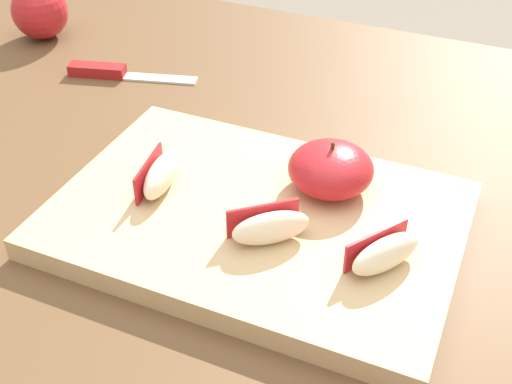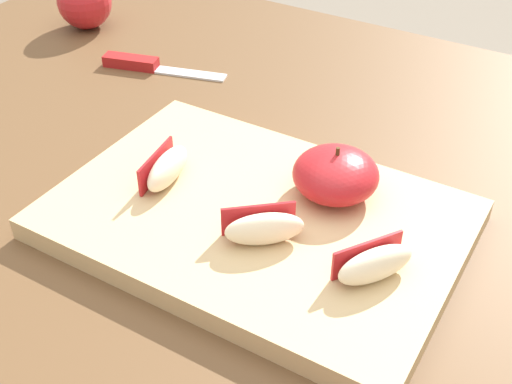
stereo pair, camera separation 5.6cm
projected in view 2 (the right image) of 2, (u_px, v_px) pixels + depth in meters
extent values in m
cube|color=brown|center=(281.00, 237.00, 0.60)|extent=(1.24, 0.91, 0.03)
cube|color=brown|center=(129.00, 175.00, 1.34)|extent=(0.06, 0.06, 0.74)
cube|color=tan|center=(256.00, 219.00, 0.58)|extent=(0.35, 0.24, 0.02)
ellipsoid|color=#B21E23|center=(336.00, 174.00, 0.58)|extent=(0.08, 0.08, 0.04)
cylinder|color=#4C3319|center=(338.00, 153.00, 0.57)|extent=(0.00, 0.00, 0.01)
ellipsoid|color=beige|center=(376.00, 265.00, 0.50)|extent=(0.05, 0.07, 0.03)
cube|color=#B21E23|center=(367.00, 255.00, 0.51)|extent=(0.04, 0.05, 0.03)
ellipsoid|color=beige|center=(264.00, 229.00, 0.53)|extent=(0.06, 0.06, 0.03)
cube|color=#B21E23|center=(262.00, 220.00, 0.54)|extent=(0.05, 0.04, 0.03)
ellipsoid|color=beige|center=(168.00, 168.00, 0.60)|extent=(0.03, 0.07, 0.03)
cube|color=#B21E23|center=(156.00, 166.00, 0.61)|extent=(0.01, 0.06, 0.03)
cube|color=silver|center=(191.00, 74.00, 0.82)|extent=(0.09, 0.04, 0.00)
cube|color=maroon|center=(131.00, 62.00, 0.84)|extent=(0.07, 0.04, 0.01)
sphere|color=#B21E23|center=(84.00, 2.00, 0.92)|extent=(0.07, 0.07, 0.07)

